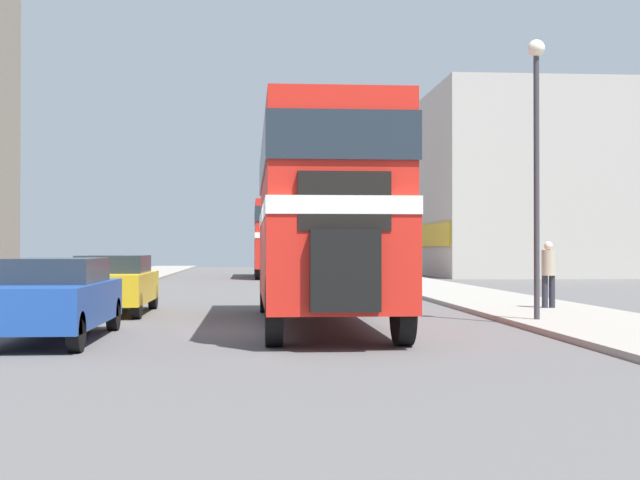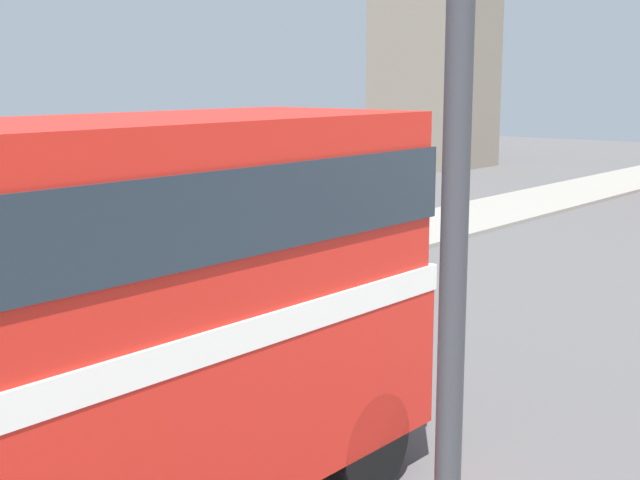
% 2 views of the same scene
% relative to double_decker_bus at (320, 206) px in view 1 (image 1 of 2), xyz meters
% --- Properties ---
extents(ground_plane, '(120.00, 120.00, 0.00)m').
position_rel_double_decker_bus_xyz_m(ground_plane, '(-1.08, -1.35, -2.48)').
color(ground_plane, '#565454').
extents(sidewalk_right, '(3.50, 120.00, 0.12)m').
position_rel_double_decker_bus_xyz_m(sidewalk_right, '(5.67, -1.35, -2.42)').
color(sidewalk_right, gray).
rests_on(sidewalk_right, ground_plane).
extents(double_decker_bus, '(2.43, 10.00, 4.14)m').
position_rel_double_decker_bus_xyz_m(double_decker_bus, '(0.00, 0.00, 0.00)').
color(double_decker_bus, red).
rests_on(double_decker_bus, ground_plane).
extents(bus_distant, '(2.46, 9.38, 4.12)m').
position_rel_double_decker_bus_xyz_m(bus_distant, '(-0.01, 30.74, -0.01)').
color(bus_distant, red).
rests_on(bus_distant, ground_plane).
extents(car_parked_near, '(1.67, 4.62, 1.43)m').
position_rel_double_decker_bus_xyz_m(car_parked_near, '(-4.84, -2.64, -1.74)').
color(car_parked_near, '#1E479E').
rests_on(car_parked_near, ground_plane).
extents(car_parked_mid, '(1.78, 4.29, 1.43)m').
position_rel_double_decker_bus_xyz_m(car_parked_mid, '(-4.80, 3.69, -1.73)').
color(car_parked_mid, gold).
rests_on(car_parked_mid, ground_plane).
extents(pedestrian_walking, '(0.34, 0.34, 1.66)m').
position_rel_double_decker_bus_xyz_m(pedestrian_walking, '(5.97, 3.26, -1.42)').
color(pedestrian_walking, '#282833').
rests_on(pedestrian_walking, sidewalk_right).
extents(street_lamp, '(0.36, 0.36, 5.86)m').
position_rel_double_decker_bus_xyz_m(street_lamp, '(4.53, -0.25, 1.47)').
color(street_lamp, '#38383D').
rests_on(street_lamp, sidewalk_right).
extents(shop_building_block, '(17.54, 11.20, 10.80)m').
position_rel_double_decker_bus_xyz_m(shop_building_block, '(17.71, 32.68, 2.91)').
color(shop_building_block, '#B2ADA3').
rests_on(shop_building_block, ground_plane).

